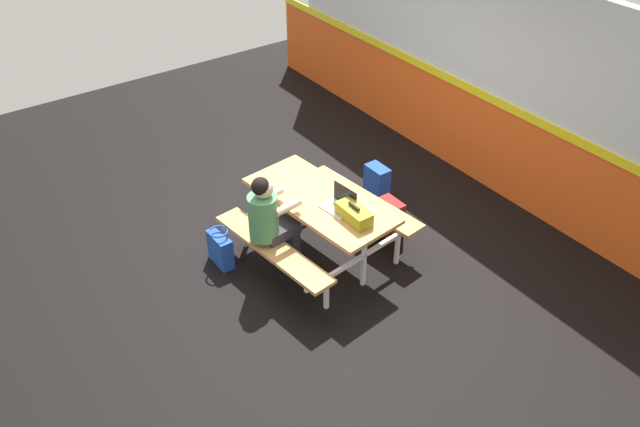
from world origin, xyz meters
The scene contains 9 objects.
ground_plane centered at (0.00, 0.00, -0.01)m, with size 10.00×10.00×0.02m, color black.
accent_backdrop centered at (0.00, 2.53, 1.25)m, with size 8.00×0.14×2.60m.
picnic_table_main centered at (0.40, 0.00, 0.57)m, with size 1.75×1.72×0.74m.
student_nearer centered at (0.34, -0.57, 0.71)m, with size 0.39×0.54×1.21m.
laptop_silver centered at (0.66, 0.07, 0.79)m, with size 0.34×0.25×0.22m.
toolbox_grey centered at (0.89, 0.06, 0.81)m, with size 0.40×0.18×0.18m.
backpack_dark centered at (-0.07, 1.19, 0.22)m, with size 0.30×0.22×0.44m.
tote_bag_bright centered at (-0.10, -0.94, 0.19)m, with size 0.34×0.21×0.43m.
satchel_spare centered at (0.56, 0.86, 0.22)m, with size 0.30×0.22×0.44m.
Camera 1 is at (4.91, -3.22, 4.61)m, focal length 37.04 mm.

